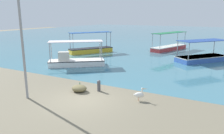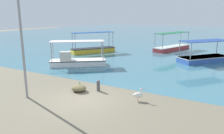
{
  "view_description": "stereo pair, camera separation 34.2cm",
  "coord_description": "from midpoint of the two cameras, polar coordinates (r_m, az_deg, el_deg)",
  "views": [
    {
      "loc": [
        7.21,
        -9.88,
        4.88
      ],
      "look_at": [
        0.04,
        3.58,
        1.24
      ],
      "focal_mm": 35.0,
      "sensor_mm": 36.0,
      "label": 1
    },
    {
      "loc": [
        7.51,
        -9.71,
        4.88
      ],
      "look_at": [
        0.04,
        3.58,
        1.24
      ],
      "focal_mm": 35.0,
      "sensor_mm": 36.0,
      "label": 2
    }
  ],
  "objects": [
    {
      "name": "ground",
      "position": [
        13.18,
        -7.13,
        -8.42
      ],
      "size": [
        120.0,
        120.0,
        0.0
      ],
      "primitive_type": "plane",
      "color": "#736A55"
    },
    {
      "name": "harbor_water",
      "position": [
        58.46,
        22.2,
        7.64
      ],
      "size": [
        110.0,
        90.0,
        0.0
      ],
      "primitive_type": "cube",
      "color": "teal",
      "rests_on": "ground"
    },
    {
      "name": "fishing_boat_near_right",
      "position": [
        21.82,
        -8.85,
        1.8
      ],
      "size": [
        5.29,
        4.62,
        2.44
      ],
      "color": "white",
      "rests_on": "harbor_water"
    },
    {
      "name": "fishing_boat_far_right",
      "position": [
        32.27,
        15.67,
        5.09
      ],
      "size": [
        3.7,
        6.95,
        2.49
      ],
      "color": "#C33738",
      "rests_on": "harbor_water"
    },
    {
      "name": "fishing_boat_far_left",
      "position": [
        29.11,
        -4.59,
        4.76
      ],
      "size": [
        4.42,
        5.64,
        2.71
      ],
      "color": "gold",
      "rests_on": "harbor_water"
    },
    {
      "name": "fishing_boat_near_left",
      "position": [
        25.36,
        23.27,
        2.3
      ],
      "size": [
        5.18,
        5.68,
        2.29
      ],
      "color": "#365FB3",
      "rests_on": "harbor_water"
    },
    {
      "name": "pelican",
      "position": [
        12.85,
        7.6,
        -7.24
      ],
      "size": [
        0.75,
        0.51,
        0.8
      ],
      "color": "#E0997A",
      "rests_on": "ground"
    },
    {
      "name": "lamp_post",
      "position": [
        13.54,
        -21.88,
        7.26
      ],
      "size": [
        0.28,
        0.28,
        6.58
      ],
      "color": "gray",
      "rests_on": "ground"
    },
    {
      "name": "mooring_bollard",
      "position": [
        14.38,
        -2.92,
        -4.75
      ],
      "size": [
        0.23,
        0.23,
        0.75
      ],
      "color": "#47474C",
      "rests_on": "ground"
    },
    {
      "name": "net_pile",
      "position": [
        14.51,
        -8.0,
        -5.47
      ],
      "size": [
        1.02,
        0.86,
        0.44
      ],
      "primitive_type": "ellipsoid",
      "color": "brown",
      "rests_on": "ground"
    },
    {
      "name": "glass_bottle",
      "position": [
        15.71,
        -7.79,
        -4.41
      ],
      "size": [
        0.07,
        0.07,
        0.27
      ],
      "color": "#3F7F4C",
      "rests_on": "ground"
    }
  ]
}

